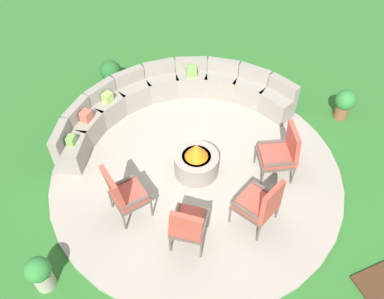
% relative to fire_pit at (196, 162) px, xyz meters
% --- Properties ---
extents(ground_plane, '(24.00, 24.00, 0.00)m').
position_rel_fire_pit_xyz_m(ground_plane, '(0.00, 0.00, -0.33)').
color(ground_plane, '#2D6B28').
extents(patio_circle, '(5.33, 5.33, 0.06)m').
position_rel_fire_pit_xyz_m(patio_circle, '(0.00, 0.00, -0.30)').
color(patio_circle, '#9E9384').
rests_on(patio_circle, ground_plane).
extents(fire_pit, '(0.81, 0.81, 0.70)m').
position_rel_fire_pit_xyz_m(fire_pit, '(0.00, 0.00, 0.00)').
color(fire_pit, gray).
rests_on(fire_pit, patio_circle).
extents(curved_stone_bench, '(4.85, 2.13, 0.79)m').
position_rel_fire_pit_xyz_m(curved_stone_bench, '(0.12, 1.74, 0.05)').
color(curved_stone_bench, gray).
rests_on(curved_stone_bench, patio_circle).
extents(lounge_chair_front_left, '(0.65, 0.63, 1.13)m').
position_rel_fire_pit_xyz_m(lounge_chair_front_left, '(-1.44, -0.39, 0.31)').
color(lounge_chair_front_left, brown).
rests_on(lounge_chair_front_left, patio_circle).
extents(lounge_chair_front_right, '(0.77, 0.82, 1.08)m').
position_rel_fire_pit_xyz_m(lounge_chair_front_right, '(-0.70, -1.31, 0.28)').
color(lounge_chair_front_right, brown).
rests_on(lounge_chair_front_right, patio_circle).
extents(lounge_chair_back_left, '(0.81, 0.82, 1.03)m').
position_rel_fire_pit_xyz_m(lounge_chair_back_left, '(0.49, -1.40, 0.26)').
color(lounge_chair_back_left, brown).
rests_on(lounge_chair_back_left, patio_circle).
extents(lounge_chair_back_right, '(0.75, 0.74, 1.08)m').
position_rel_fire_pit_xyz_m(lounge_chair_back_right, '(1.36, -0.60, 0.28)').
color(lounge_chair_back_right, brown).
rests_on(lounge_chair_back_right, patio_circle).
extents(potted_plant_0, '(0.37, 0.37, 0.67)m').
position_rel_fire_pit_xyz_m(potted_plant_0, '(-2.90, -1.09, 0.05)').
color(potted_plant_0, '#A89E8E').
rests_on(potted_plant_0, ground_plane).
extents(potted_plant_1, '(0.42, 0.42, 0.67)m').
position_rel_fire_pit_xyz_m(potted_plant_1, '(3.43, 0.23, 0.05)').
color(potted_plant_1, brown).
rests_on(potted_plant_1, ground_plane).
extents(potted_plant_2, '(0.46, 0.46, 0.69)m').
position_rel_fire_pit_xyz_m(potted_plant_2, '(-0.74, 3.08, 0.05)').
color(potted_plant_2, brown).
rests_on(potted_plant_2, ground_plane).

